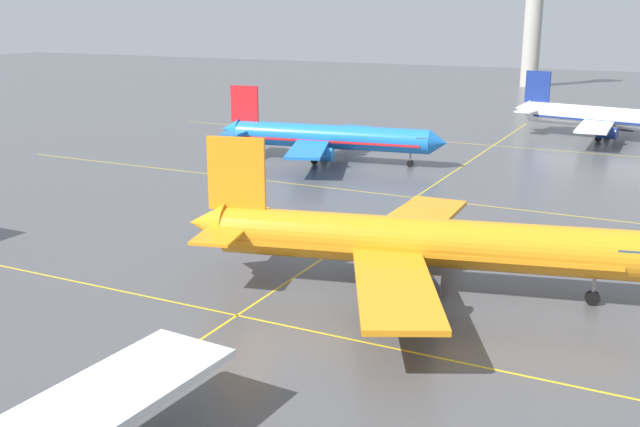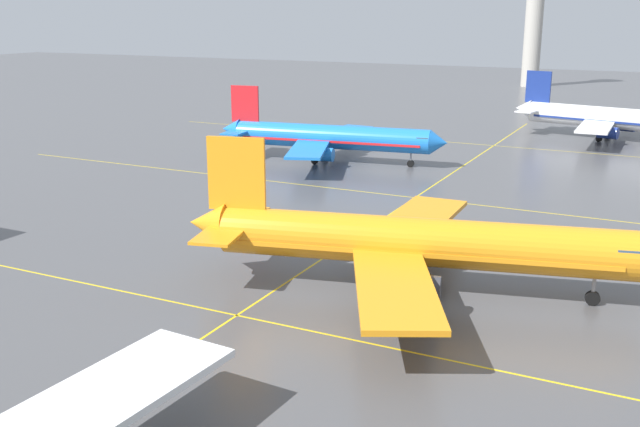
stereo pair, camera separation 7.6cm
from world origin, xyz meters
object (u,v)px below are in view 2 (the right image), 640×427
object	(u,v)px
airliner_second_row	(414,242)
control_tower	(535,11)
airliner_far_left_stand	(614,119)
airliner_third_row	(328,137)

from	to	relation	value
airliner_second_row	control_tower	world-z (taller)	control_tower
airliner_second_row	airliner_far_left_stand	bearing A→B (deg)	85.05
airliner_far_left_stand	control_tower	distance (m)	99.36
airliner_far_left_stand	control_tower	size ratio (longest dim) A/B	0.96
airliner_second_row	control_tower	bearing A→B (deg)	98.08
airliner_third_row	airliner_far_left_stand	bearing A→B (deg)	46.90
airliner_third_row	airliner_far_left_stand	xyz separation A→B (m)	(36.86, 39.38, 0.14)
control_tower	airliner_third_row	bearing A→B (deg)	-91.95
airliner_third_row	control_tower	distance (m)	132.88
airliner_far_left_stand	control_tower	xyz separation A→B (m)	(-32.38, 92.12, 18.37)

